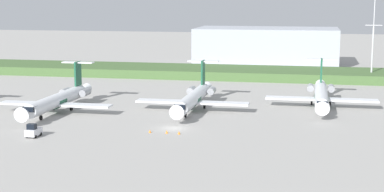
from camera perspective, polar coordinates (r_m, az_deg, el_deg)
The scene contains 11 objects.
ground_plane at distance 132.47m, azimuth 1.14°, elevation -0.35°, with size 500.00×500.00×0.00m, color #9E9B96.
grass_berm at distance 170.61m, azimuth 3.51°, elevation 2.28°, with size 320.00×20.00×2.44m, color #426033.
regional_jet_second at distance 120.77m, azimuth -12.74°, elevation -0.33°, with size 22.81×31.00×9.00m.
regional_jet_third at distance 120.05m, azimuth 0.17°, elevation -0.15°, with size 22.81×31.00×9.00m.
regional_jet_fourth at distance 126.53m, azimuth 12.33°, elevation 0.13°, with size 22.81×31.00×9.00m.
antenna_mast at distance 167.44m, azimuth 17.00°, elevation 4.64°, with size 4.40×0.50×23.23m.
distant_hangar at distance 201.30m, azimuth 7.20°, elevation 4.75°, with size 46.85×24.13×12.40m, color #9EA3AD.
baggage_tug at distance 100.58m, azimuth -15.03°, elevation -3.27°, with size 1.72×3.20×2.30m.
safety_cone_front_marker at distance 100.47m, azimuth -4.07°, elevation -3.40°, with size 0.44×0.44×0.55m, color orange.
safety_cone_mid_marker at distance 99.89m, azimuth -2.45°, elevation -3.46°, with size 0.44×0.44×0.55m, color orange.
safety_cone_rear_marker at distance 99.20m, azimuth -1.26°, elevation -3.55°, with size 0.44×0.44×0.55m, color orange.
Camera 1 is at (23.31, -98.40, 22.73)m, focal length 55.41 mm.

